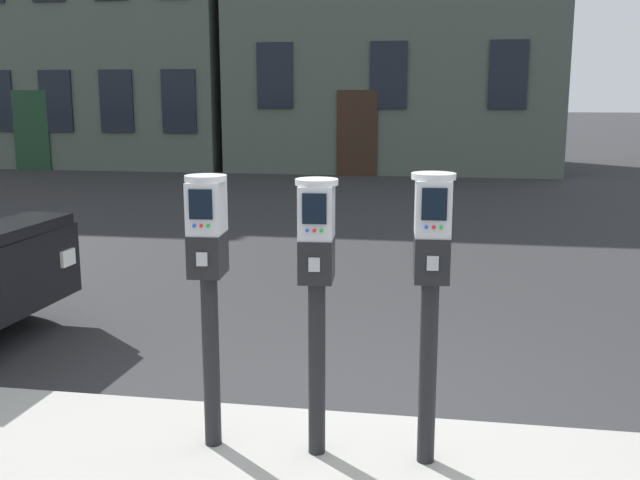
{
  "coord_description": "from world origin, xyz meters",
  "views": [
    {
      "loc": [
        0.36,
        -3.94,
        2.02
      ],
      "look_at": [
        -0.27,
        -0.23,
        1.28
      ],
      "focal_mm": 41.64,
      "sensor_mm": 36.0,
      "label": 1
    }
  ],
  "objects": [
    {
      "name": "parking_meter_near_kerb",
      "position": [
        -0.84,
        -0.33,
        1.16
      ],
      "size": [
        0.23,
        0.26,
        1.47
      ],
      "rotation": [
        0.0,
        0.0,
        -1.5
      ],
      "color": "black",
      "rests_on": "sidewalk_slab"
    },
    {
      "name": "parking_meter_twin_adjacent",
      "position": [
        -0.27,
        -0.33,
        1.15
      ],
      "size": [
        0.23,
        0.26,
        1.47
      ],
      "rotation": [
        0.0,
        0.0,
        -1.5
      ],
      "color": "black",
      "rests_on": "sidewalk_slab"
    },
    {
      "name": "ground_plane",
      "position": [
        0.0,
        0.0,
        0.0
      ],
      "size": [
        160.0,
        160.0,
        0.0
      ],
      "primitive_type": "plane",
      "color": "#28282B"
    },
    {
      "name": "parking_meter_end_of_row",
      "position": [
        0.31,
        -0.33,
        1.18
      ],
      "size": [
        0.23,
        0.26,
        1.51
      ],
      "rotation": [
        0.0,
        0.0,
        -1.5
      ],
      "color": "black",
      "rests_on": "sidewalk_slab"
    }
  ]
}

